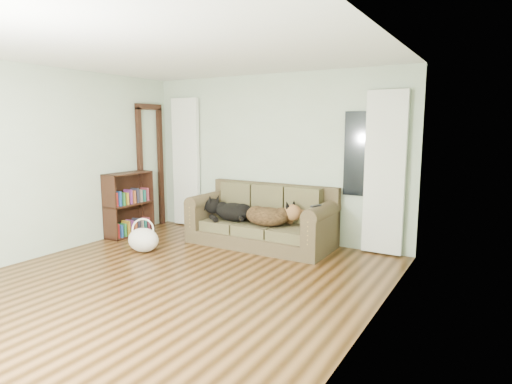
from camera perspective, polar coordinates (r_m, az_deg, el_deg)
The scene contains 15 objects.
floor at distance 5.10m, azimuth -11.67°, elevation -12.00°, with size 5.00×5.00×0.00m, color black.
ceiling at distance 4.84m, azimuth -12.67°, elevation 18.19°, with size 5.00×5.00×0.00m, color white.
wall_back at distance 6.84m, azimuth 2.17°, elevation 4.66°, with size 4.50×0.04×2.60m, color #B2C7AB.
wall_left at distance 6.53m, azimuth -26.91°, elevation 3.51°, with size 0.04×5.00×2.60m, color #B2C7AB.
wall_right at distance 3.68m, azimuth 14.69°, elevation 0.79°, with size 0.04×5.00×2.60m, color #B2C7AB.
curtain_left at distance 7.74m, azimuth -9.31°, elevation 3.92°, with size 0.55×0.08×2.25m, color white.
curtain_right at distance 6.13m, azimuth 16.78°, elevation 2.40°, with size 0.55×0.08×2.25m, color white.
window_pane at distance 6.25m, azimuth 13.87°, elevation 4.93°, with size 0.50×0.03×1.20m, color black.
door_casing at distance 7.81m, azimuth -13.86°, elevation 3.08°, with size 0.07×0.60×2.10m, color black.
sofa at distance 6.46m, azimuth 0.60°, elevation -3.20°, with size 2.18×0.94×0.89m, color #3D331C.
dog_black_lab at distance 6.62m, azimuth -3.31°, elevation -2.66°, with size 0.66×0.46×0.28m, color black.
dog_shepherd at distance 6.26m, azimuth 1.89°, elevation -3.23°, with size 0.68×0.48×0.30m, color black.
tv_remote at distance 5.81m, azimuth 7.98°, elevation -1.83°, with size 0.05×0.19×0.02m, color black.
tote_bag at distance 6.39m, azimuth -14.79°, elevation -6.31°, with size 0.48×0.37×0.35m, color silver.
bookshelf at distance 7.36m, azimuth -16.58°, elevation -1.70°, with size 0.31×0.83×1.04m, color black.
Camera 1 is at (3.23, -3.51, 1.79)m, focal length 30.00 mm.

